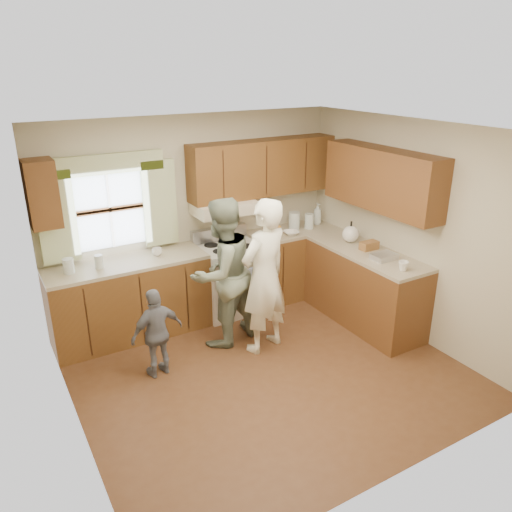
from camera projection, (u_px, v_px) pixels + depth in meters
room at (268, 261)px, 4.85m from camera, size 3.80×3.80×3.80m
kitchen_fixtures at (264, 255)px, 6.15m from camera, size 3.80×2.25×2.15m
stove at (229, 277)px, 6.43m from camera, size 0.76×0.67×1.07m
woman_left at (264, 277)px, 5.42m from camera, size 0.73×0.57×1.76m
woman_right at (222, 273)px, 5.57m from camera, size 0.99×0.86×1.72m
child at (157, 333)px, 5.08m from camera, size 0.60×0.32×0.97m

